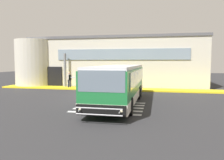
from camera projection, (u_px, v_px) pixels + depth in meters
ground_plane at (98, 96)px, 18.93m from camera, size 80.00×90.00×0.02m
bay_paint_stripes at (110, 107)px, 14.43m from camera, size 4.40×3.96×0.01m
terminal_building at (115, 62)px, 30.16m from camera, size 22.57×13.80×5.94m
boarding_curb at (109, 89)px, 23.61m from camera, size 24.77×2.00×0.15m
entry_support_column at (65, 70)px, 25.11m from camera, size 0.28×0.28×3.79m
bus_main_foreground at (119, 85)px, 15.62m from camera, size 3.05×10.90×2.70m
passenger_near_column at (69, 79)px, 24.31m from camera, size 0.55×0.35×1.68m
passenger_by_doorway at (79, 79)px, 24.13m from camera, size 0.58×0.28×1.68m
passenger_at_curb_edge at (86, 79)px, 24.05m from camera, size 0.51×0.39×1.68m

